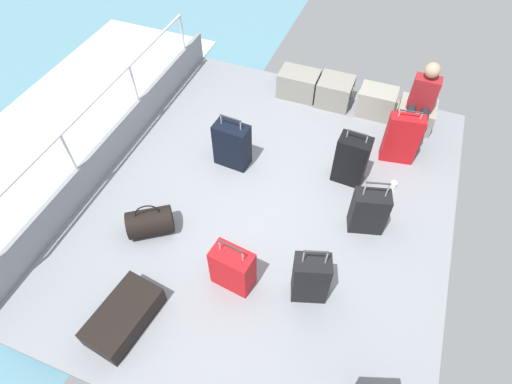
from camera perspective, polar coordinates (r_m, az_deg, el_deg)
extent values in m
cube|color=gray|center=(5.24, 1.63, -1.50)|extent=(4.40, 5.20, 0.06)
cube|color=gray|center=(5.88, -18.74, 6.11)|extent=(0.06, 5.20, 0.45)
cylinder|color=silver|center=(5.36, -23.41, 3.23)|extent=(0.04, 0.04, 1.00)
cylinder|color=silver|center=(6.10, -15.85, 12.29)|extent=(0.04, 0.04, 1.00)
cylinder|color=silver|center=(7.04, -9.78, 19.03)|extent=(0.04, 0.04, 1.00)
cylinder|color=silver|center=(5.40, -20.82, 11.97)|extent=(0.04, 4.16, 0.04)
cube|color=white|center=(7.10, -27.03, 5.33)|extent=(2.40, 7.28, 0.01)
cube|color=gray|center=(6.68, 5.82, 14.48)|extent=(0.59, 0.41, 0.40)
torus|color=tan|center=(6.70, 3.29, 15.63)|extent=(0.02, 0.12, 0.12)
torus|color=tan|center=(6.58, 8.49, 14.40)|extent=(0.02, 0.12, 0.12)
cube|color=gray|center=(6.59, 10.71, 13.30)|extent=(0.50, 0.46, 0.41)
torus|color=tan|center=(6.57, 8.58, 14.44)|extent=(0.02, 0.12, 0.12)
torus|color=tan|center=(6.52, 13.06, 13.28)|extent=(0.02, 0.12, 0.12)
cube|color=gray|center=(6.53, 16.12, 11.72)|extent=(0.52, 0.38, 0.41)
torus|color=tan|center=(6.49, 13.91, 12.95)|extent=(0.02, 0.12, 0.12)
torus|color=tan|center=(6.48, 18.64, 11.61)|extent=(0.02, 0.12, 0.12)
cube|color=gray|center=(6.52, 20.92, 9.80)|extent=(0.51, 0.47, 0.35)
torus|color=tan|center=(6.46, 18.83, 10.95)|extent=(0.02, 0.12, 0.12)
torus|color=tan|center=(6.50, 23.33, 9.58)|extent=(0.02, 0.12, 0.12)
cube|color=maroon|center=(6.23, 21.94, 12.40)|extent=(0.34, 0.20, 0.48)
sphere|color=tan|center=(6.04, 22.96, 15.05)|extent=(0.20, 0.20, 0.20)
cylinder|color=black|center=(6.12, 21.89, 9.13)|extent=(0.12, 0.40, 0.12)
cylinder|color=black|center=(6.09, 21.09, 6.49)|extent=(0.11, 0.11, 0.35)
cylinder|color=black|center=(6.10, 20.26, 9.62)|extent=(0.12, 0.40, 0.12)
cylinder|color=black|center=(6.08, 19.46, 6.98)|extent=(0.11, 0.11, 0.35)
cube|color=black|center=(5.45, -3.28, 6.42)|extent=(0.46, 0.28, 0.63)
cylinder|color=#A5A8AD|center=(5.24, -4.79, 9.86)|extent=(0.02, 0.02, 0.14)
cylinder|color=#A5A8AD|center=(5.14, -2.13, 9.06)|extent=(0.02, 0.02, 0.14)
cylinder|color=#2D2D2D|center=(5.14, -3.51, 10.04)|extent=(0.29, 0.04, 0.02)
cube|color=white|center=(5.49, -2.68, 7.75)|extent=(0.05, 0.01, 0.08)
cube|color=red|center=(4.38, -3.20, -10.36)|extent=(0.46, 0.30, 0.54)
cylinder|color=#A5A8AD|center=(4.13, -4.96, -7.24)|extent=(0.02, 0.02, 0.15)
cylinder|color=#A5A8AD|center=(4.05, -1.82, -8.75)|extent=(0.02, 0.02, 0.15)
cylinder|color=#2D2D2D|center=(4.02, -3.46, -7.44)|extent=(0.28, 0.06, 0.02)
cube|color=white|center=(4.30, -2.42, -8.05)|extent=(0.05, 0.01, 0.08)
cube|color=red|center=(5.78, 19.26, 6.90)|extent=(0.46, 0.25, 0.72)
cylinder|color=#A5A8AD|center=(5.51, 19.01, 10.17)|extent=(0.02, 0.02, 0.09)
cylinder|color=#A5A8AD|center=(5.55, 21.64, 9.64)|extent=(0.02, 0.02, 0.09)
cylinder|color=#2D2D2D|center=(5.50, 20.46, 10.26)|extent=(0.28, 0.06, 0.02)
cube|color=white|center=(5.80, 19.47, 8.18)|extent=(0.05, 0.01, 0.08)
cube|color=black|center=(5.35, 12.87, 4.30)|extent=(0.41, 0.28, 0.68)
cylinder|color=#A5A8AD|center=(5.09, 12.38, 7.81)|extent=(0.02, 0.02, 0.11)
cylinder|color=#A5A8AD|center=(5.07, 14.90, 6.99)|extent=(0.02, 0.02, 0.11)
cylinder|color=#2D2D2D|center=(5.04, 13.75, 7.86)|extent=(0.25, 0.04, 0.02)
cube|color=silver|center=(5.28, 13.70, 6.96)|extent=(0.05, 0.01, 0.08)
cube|color=black|center=(4.30, 7.45, -11.58)|extent=(0.41, 0.33, 0.64)
cylinder|color=#A5A8AD|center=(3.94, 6.49, -8.73)|extent=(0.02, 0.02, 0.18)
cylinder|color=#A5A8AD|center=(3.96, 9.61, -8.82)|extent=(0.02, 0.02, 0.18)
cylinder|color=#2D2D2D|center=(3.87, 8.20, -8.08)|extent=(0.23, 0.09, 0.02)
cube|color=silver|center=(4.28, 7.54, -9.60)|extent=(0.05, 0.02, 0.08)
cube|color=black|center=(4.50, -17.59, -15.89)|extent=(0.54, 0.84, 0.24)
cube|color=white|center=(4.58, -14.42, -12.07)|extent=(0.05, 0.01, 0.08)
cube|color=black|center=(4.92, 15.12, -2.57)|extent=(0.44, 0.33, 0.58)
cylinder|color=#A5A8AD|center=(4.60, 14.65, 0.47)|extent=(0.02, 0.02, 0.20)
cylinder|color=#A5A8AD|center=(4.65, 17.52, 0.23)|extent=(0.02, 0.02, 0.20)
cylinder|color=#2D2D2D|center=(4.56, 16.36, 1.15)|extent=(0.25, 0.09, 0.02)
cube|color=green|center=(4.95, 15.16, -1.08)|extent=(0.05, 0.02, 0.08)
cylinder|color=black|center=(4.98, -14.24, -4.00)|extent=(0.60, 0.55, 0.32)
torus|color=black|center=(4.84, -14.63, -2.82)|extent=(0.23, 0.17, 0.27)
cylinder|color=white|center=(5.60, 18.22, 0.92)|extent=(0.08, 0.08, 0.10)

